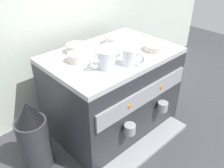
# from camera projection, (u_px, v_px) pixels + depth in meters

# --- Properties ---
(ground_plane) EXTENTS (4.00, 4.00, 0.00)m
(ground_plane) POSITION_uv_depth(u_px,v_px,m) (112.00, 122.00, 1.47)
(ground_plane) COLOR #38383D
(tiled_backsplash_wall) EXTENTS (2.80, 0.03, 1.15)m
(tiled_backsplash_wall) POSITION_uv_depth(u_px,v_px,m) (70.00, 17.00, 1.39)
(tiled_backsplash_wall) COLOR silver
(tiled_backsplash_wall) RESTS_ON ground_plane
(espresso_machine) EXTENTS (0.68, 0.57, 0.47)m
(espresso_machine) POSITION_uv_depth(u_px,v_px,m) (113.00, 91.00, 1.34)
(espresso_machine) COLOR #2D2D33
(espresso_machine) RESTS_ON ground_plane
(ceramic_cup_0) EXTENTS (0.07, 0.10, 0.08)m
(ceramic_cup_0) POSITION_uv_depth(u_px,v_px,m) (130.00, 57.00, 1.09)
(ceramic_cup_0) COLOR silver
(ceramic_cup_0) RESTS_ON espresso_machine
(ceramic_cup_1) EXTENTS (0.07, 0.10, 0.06)m
(ceramic_cup_1) POSITION_uv_depth(u_px,v_px,m) (109.00, 51.00, 1.16)
(ceramic_cup_1) COLOR silver
(ceramic_cup_1) RESTS_ON espresso_machine
(ceramic_cup_2) EXTENTS (0.12, 0.08, 0.08)m
(ceramic_cup_2) POSITION_uv_depth(u_px,v_px,m) (106.00, 60.00, 1.06)
(ceramic_cup_2) COLOR silver
(ceramic_cup_2) RESTS_ON espresso_machine
(ceramic_bowl_0) EXTENTS (0.11, 0.11, 0.04)m
(ceramic_bowl_0) POSITION_uv_depth(u_px,v_px,m) (76.00, 48.00, 1.22)
(ceramic_bowl_0) COLOR beige
(ceramic_bowl_0) RESTS_ON espresso_machine
(ceramic_bowl_1) EXTENTS (0.09, 0.09, 0.04)m
(ceramic_bowl_1) POSITION_uv_depth(u_px,v_px,m) (77.00, 58.00, 1.13)
(ceramic_bowl_1) COLOR beige
(ceramic_bowl_1) RESTS_ON espresso_machine
(ceramic_bowl_2) EXTENTS (0.11, 0.11, 0.03)m
(ceramic_bowl_2) POSITION_uv_depth(u_px,v_px,m) (155.00, 48.00, 1.24)
(ceramic_bowl_2) COLOR beige
(ceramic_bowl_2) RESTS_ON espresso_machine
(ceramic_bowl_3) EXTENTS (0.10, 0.10, 0.04)m
(ceramic_bowl_3) POSITION_uv_depth(u_px,v_px,m) (114.00, 40.00, 1.32)
(ceramic_bowl_3) COLOR beige
(ceramic_bowl_3) RESTS_ON espresso_machine
(coffee_grinder) EXTENTS (0.15, 0.15, 0.38)m
(coffee_grinder) POSITION_uv_depth(u_px,v_px,m) (33.00, 137.00, 1.11)
(coffee_grinder) COLOR #333338
(coffee_grinder) RESTS_ON ground_plane
(milk_pitcher) EXTENTS (0.09, 0.09, 0.11)m
(milk_pitcher) POSITION_uv_depth(u_px,v_px,m) (164.00, 90.00, 1.67)
(milk_pitcher) COLOR #B7B7BC
(milk_pitcher) RESTS_ON ground_plane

